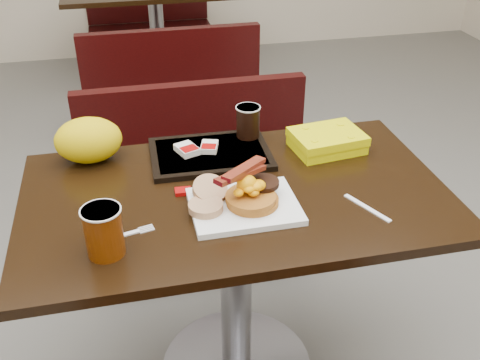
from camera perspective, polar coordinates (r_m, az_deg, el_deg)
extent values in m
cube|color=white|center=(1.51, 0.44, -2.69)|extent=(0.29, 0.23, 0.02)
cylinder|color=#A5611B|center=(1.50, 1.28, -1.90)|extent=(0.17, 0.17, 0.03)
cylinder|color=black|center=(1.53, 2.39, -0.30)|extent=(0.11, 0.11, 0.01)
ellipsoid|color=#EB9F04|center=(1.48, 0.69, -0.52)|extent=(0.10, 0.09, 0.05)
cylinder|color=tan|center=(1.48, -3.52, -2.74)|extent=(0.10, 0.10, 0.02)
cylinder|color=tan|center=(1.52, -3.09, -0.97)|extent=(0.12, 0.12, 0.06)
cylinder|color=#843404|center=(1.36, -13.72, -5.15)|extent=(0.12, 0.12, 0.13)
cube|color=white|center=(1.55, 12.84, -2.79)|extent=(0.08, 0.15, 0.00)
cube|color=#A64007|center=(1.55, -1.53, -1.79)|extent=(0.05, 0.04, 0.01)
cube|color=#8C0504|center=(1.58, -5.83, -1.15)|extent=(0.05, 0.04, 0.01)
cube|color=black|center=(1.76, -3.03, 2.67)|extent=(0.38, 0.27, 0.02)
cube|color=silver|center=(1.75, -5.44, 3.12)|extent=(0.08, 0.09, 0.02)
cube|color=silver|center=(1.76, -3.15, 3.40)|extent=(0.07, 0.08, 0.02)
cylinder|color=black|center=(1.82, 0.82, 5.97)|extent=(0.09, 0.09, 0.10)
cube|color=#D9D403|center=(1.81, 8.87, 3.97)|extent=(0.24, 0.19, 0.06)
ellipsoid|color=yellow|center=(1.77, -15.20, 3.95)|extent=(0.24, 0.21, 0.14)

